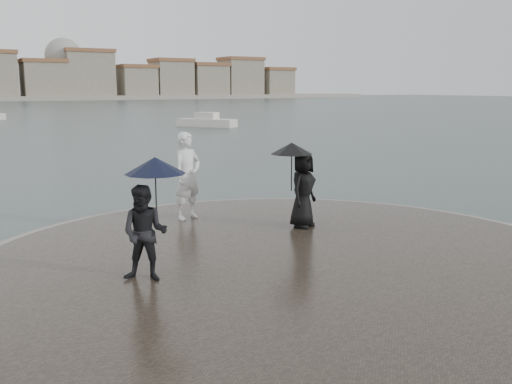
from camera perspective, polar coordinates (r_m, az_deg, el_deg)
ground at (r=8.33m, az=17.53°, el=-15.14°), size 400.00×400.00×0.00m
kerb_ring at (r=10.73m, az=3.54°, el=-7.88°), size 12.50×12.50×0.32m
quay_tip at (r=10.73m, az=3.54°, el=-7.78°), size 11.90×11.90×0.36m
statue at (r=13.89m, az=-6.87°, el=1.62°), size 0.89×0.73×2.12m
visitor_left at (r=9.55m, az=-10.78°, el=-2.22°), size 1.26×1.09×2.04m
visitor_right at (r=12.98m, az=4.45°, el=1.18°), size 1.24×1.04×1.95m
boats at (r=58.95m, az=-16.52°, el=6.95°), size 20.88×25.54×1.50m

